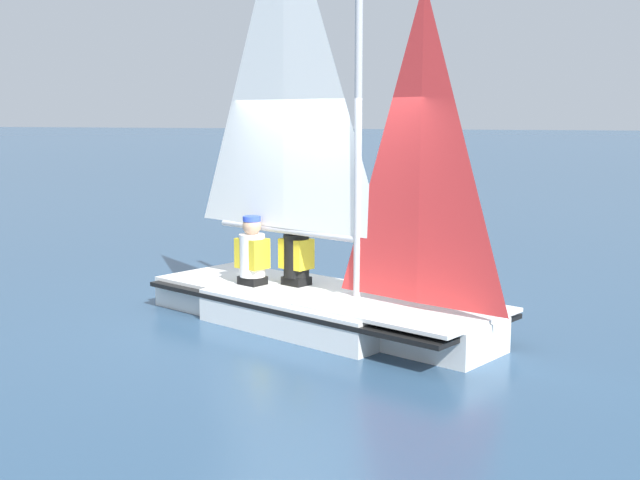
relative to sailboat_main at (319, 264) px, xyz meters
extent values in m
plane|color=#2D4C6B|center=(0.00, -0.01, -0.69)|extent=(260.00, 260.00, 0.00)
cube|color=white|center=(0.00, -0.01, -0.51)|extent=(2.28, 2.73, 0.36)
cube|color=white|center=(-0.61, -1.55, -0.51)|extent=(1.14, 1.21, 0.36)
cube|color=white|center=(0.60, 1.53, -0.51)|extent=(1.57, 1.38, 0.36)
cube|color=black|center=(0.00, -0.01, -0.40)|extent=(2.96, 4.43, 0.05)
cube|color=silver|center=(-0.43, -1.09, -0.31)|extent=(2.01, 2.29, 0.04)
cylinder|color=#B7B7BC|center=(-0.20, -0.50, 1.95)|extent=(0.08, 0.08, 4.57)
cylinder|color=#B7B7BC|center=(0.19, 0.48, 0.32)|extent=(0.84, 1.99, 0.07)
pyramid|color=white|center=(0.19, 0.48, 2.23)|extent=(0.78, 1.89, 3.76)
pyramid|color=red|center=(-0.49, -1.24, 1.34)|extent=(0.57, 1.35, 3.15)
cube|color=black|center=(0.80, 2.03, -0.57)|extent=(0.06, 0.09, 0.25)
cube|color=black|center=(0.32, 0.40, -0.46)|extent=(0.33, 0.35, 0.45)
cylinder|color=black|center=(0.32, 0.40, 0.01)|extent=(0.39, 0.39, 0.50)
cube|color=yellow|center=(0.32, 0.40, 0.04)|extent=(0.37, 0.41, 0.35)
sphere|color=#A87A56|center=(0.32, 0.40, 0.36)|extent=(0.22, 0.22, 0.22)
cylinder|color=blue|center=(0.32, 0.40, 0.44)|extent=(0.27, 0.27, 0.06)
cube|color=black|center=(0.17, 0.89, -0.46)|extent=(0.33, 0.35, 0.45)
cylinder|color=white|center=(0.17, 0.89, 0.01)|extent=(0.39, 0.39, 0.50)
cube|color=yellow|center=(0.17, 0.89, 0.04)|extent=(0.37, 0.41, 0.35)
sphere|color=tan|center=(0.17, 0.89, 0.36)|extent=(0.22, 0.22, 0.22)
cylinder|color=blue|center=(0.17, 0.89, 0.44)|extent=(0.27, 0.27, 0.06)
camera|label=1|loc=(-8.24, -2.98, 1.63)|focal=45.00mm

